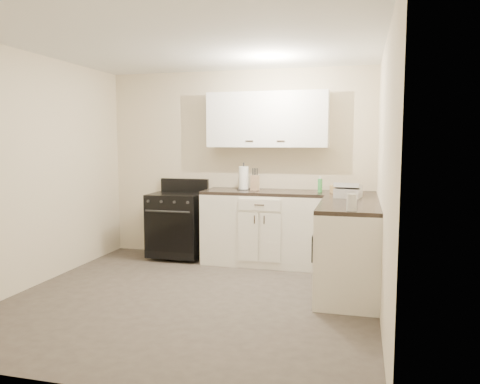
% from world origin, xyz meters
% --- Properties ---
extents(floor, '(3.60, 3.60, 0.00)m').
position_xyz_m(floor, '(0.00, 0.00, 0.00)').
color(floor, '#473F38').
rests_on(floor, ground).
extents(ceiling, '(3.60, 3.60, 0.00)m').
position_xyz_m(ceiling, '(0.00, 0.00, 2.50)').
color(ceiling, white).
rests_on(ceiling, wall_back).
extents(wall_back, '(3.60, 0.00, 3.60)m').
position_xyz_m(wall_back, '(0.00, 1.80, 1.25)').
color(wall_back, beige).
rests_on(wall_back, ground).
extents(wall_right, '(0.00, 3.60, 3.60)m').
position_xyz_m(wall_right, '(1.80, 0.00, 1.25)').
color(wall_right, beige).
rests_on(wall_right, ground).
extents(wall_left, '(0.00, 3.60, 3.60)m').
position_xyz_m(wall_left, '(-1.80, 0.00, 1.25)').
color(wall_left, beige).
rests_on(wall_left, ground).
extents(wall_front, '(3.60, 0.00, 3.60)m').
position_xyz_m(wall_front, '(0.00, -1.80, 1.25)').
color(wall_front, beige).
rests_on(wall_front, ground).
extents(base_cabinets_back, '(1.55, 0.60, 0.90)m').
position_xyz_m(base_cabinets_back, '(0.43, 1.50, 0.45)').
color(base_cabinets_back, white).
rests_on(base_cabinets_back, floor).
extents(base_cabinets_right, '(0.60, 1.90, 0.90)m').
position_xyz_m(base_cabinets_right, '(1.50, 0.85, 0.45)').
color(base_cabinets_right, white).
rests_on(base_cabinets_right, floor).
extents(countertop_back, '(1.55, 0.60, 0.04)m').
position_xyz_m(countertop_back, '(0.43, 1.50, 0.92)').
color(countertop_back, black).
rests_on(countertop_back, base_cabinets_back).
extents(countertop_right, '(0.60, 1.90, 0.04)m').
position_xyz_m(countertop_right, '(1.50, 0.85, 0.92)').
color(countertop_right, black).
rests_on(countertop_right, base_cabinets_right).
extents(upper_cabinets, '(1.55, 0.30, 0.70)m').
position_xyz_m(upper_cabinets, '(0.43, 1.65, 1.84)').
color(upper_cabinets, white).
rests_on(upper_cabinets, wall_back).
extents(stove, '(0.69, 0.59, 0.83)m').
position_xyz_m(stove, '(-0.76, 1.48, 0.46)').
color(stove, black).
rests_on(stove, floor).
extents(knife_block, '(0.11, 0.11, 0.19)m').
position_xyz_m(knife_block, '(0.29, 1.53, 1.04)').
color(knife_block, tan).
rests_on(knife_block, countertop_back).
extents(paper_towel, '(0.14, 0.14, 0.30)m').
position_xyz_m(paper_towel, '(0.14, 1.55, 1.09)').
color(paper_towel, white).
rests_on(paper_towel, countertop_back).
extents(soap_bottle, '(0.07, 0.07, 0.17)m').
position_xyz_m(soap_bottle, '(1.12, 1.50, 1.02)').
color(soap_bottle, green).
rests_on(soap_bottle, countertop_back).
extents(picture_frame, '(0.13, 0.05, 0.16)m').
position_xyz_m(picture_frame, '(0.08, 1.76, 1.02)').
color(picture_frame, black).
rests_on(picture_frame, countertop_back).
extents(wicker_basket, '(0.32, 0.26, 0.09)m').
position_xyz_m(wicker_basket, '(1.39, 1.47, 0.99)').
color(wicker_basket, tan).
rests_on(wicker_basket, countertop_right).
extents(countertop_grill, '(0.31, 0.30, 0.10)m').
position_xyz_m(countertop_grill, '(1.47, 1.03, 0.99)').
color(countertop_grill, silver).
rests_on(countertop_grill, countertop_right).
extents(glass_jar, '(0.10, 0.10, 0.15)m').
position_xyz_m(glass_jar, '(1.53, 0.00, 1.02)').
color(glass_jar, silver).
rests_on(glass_jar, countertop_right).
extents(oven_mitt_near, '(0.02, 0.14, 0.25)m').
position_xyz_m(oven_mitt_near, '(1.18, 0.16, 0.54)').
color(oven_mitt_near, black).
rests_on(oven_mitt_near, base_cabinets_right).
extents(oven_mitt_far, '(0.02, 0.15, 0.25)m').
position_xyz_m(oven_mitt_far, '(1.18, 0.65, 0.49)').
color(oven_mitt_far, black).
rests_on(oven_mitt_far, base_cabinets_right).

